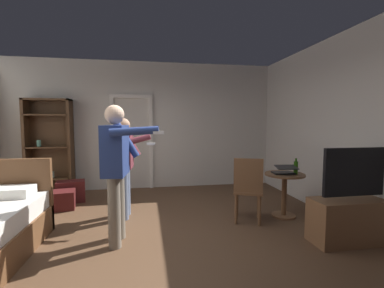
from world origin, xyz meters
TOP-DOWN VIEW (x-y plane):
  - ground_plane at (0.00, 0.00)m, footprint 6.56×6.56m
  - wall_back at (0.00, 2.95)m, footprint 6.20×0.12m
  - wall_right at (3.04, 0.00)m, footprint 0.12×6.01m
  - doorway_frame at (-0.27, 2.87)m, footprint 0.93×0.08m
  - bookshelf at (-1.96, 2.72)m, footprint 0.92×0.32m
  - tv_flatscreen at (2.68, -0.37)m, footprint 1.21×0.40m
  - side_table at (2.22, 0.62)m, footprint 0.62×0.62m
  - laptop at (2.19, 0.58)m, footprint 0.35×0.36m
  - bottle_on_table at (2.36, 0.54)m, footprint 0.06×0.06m
  - wooden_chair at (1.55, 0.47)m, footprint 0.54×0.54m
  - person_blue_shirt at (-0.31, 0.12)m, footprint 0.73×0.68m
  - person_striped_shirt at (-0.29, 1.04)m, footprint 0.62×0.57m
  - suitcase_dark at (-1.51, 1.60)m, footprint 0.66×0.47m
  - suitcase_small at (-1.38, 2.03)m, footprint 0.55×0.40m

SIDE VIEW (x-z plane):
  - ground_plane at x=0.00m, z-range 0.00..0.00m
  - suitcase_dark at x=-1.51m, z-range 0.00..0.32m
  - suitcase_small at x=-1.38m, z-range 0.00..0.40m
  - tv_flatscreen at x=2.68m, z-range -0.25..0.95m
  - side_table at x=2.22m, z-range 0.12..0.82m
  - wooden_chair at x=1.55m, z-range 0.05..1.04m
  - laptop at x=2.19m, z-range 0.68..0.83m
  - bottle_on_table at x=2.36m, z-range 0.68..0.93m
  - person_striped_shirt at x=-0.29m, z-range 0.11..1.69m
  - person_blue_shirt at x=-0.31m, z-range 0.15..1.88m
  - bookshelf at x=-1.96m, z-range 0.07..2.07m
  - doorway_frame at x=-0.27m, z-range 0.16..2.29m
  - wall_back at x=0.00m, z-range 0.00..2.87m
  - wall_right at x=3.04m, z-range 0.00..2.87m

